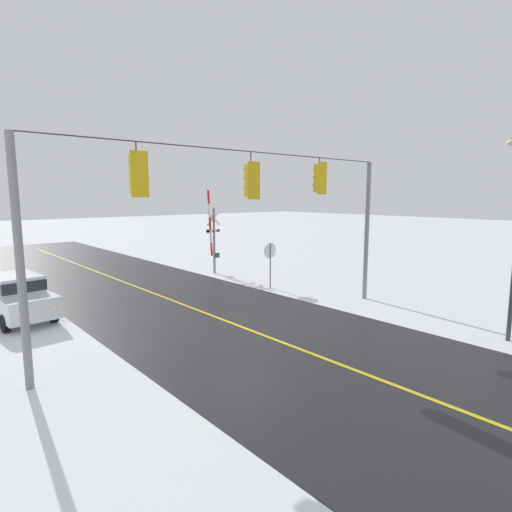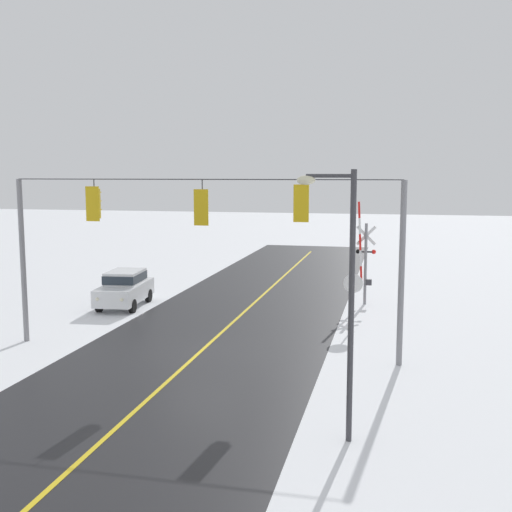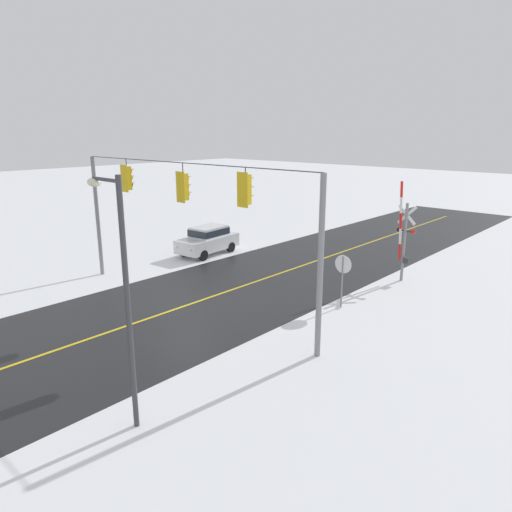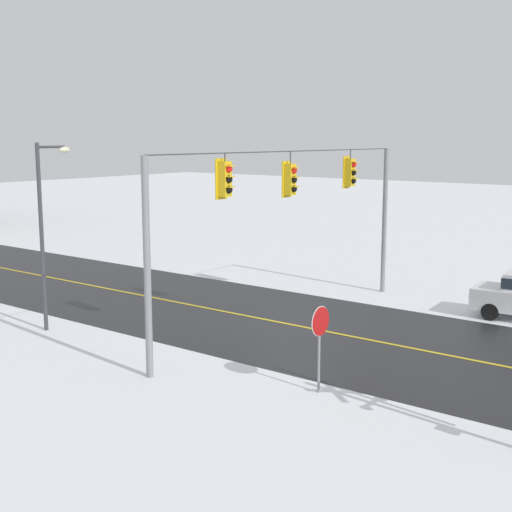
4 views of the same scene
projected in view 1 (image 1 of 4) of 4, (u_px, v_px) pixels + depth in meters
ground_plane at (248, 330)px, 14.80m from camera, size 160.00×160.00×0.00m
road_asphalt at (402, 388)px, 10.29m from camera, size 9.00×80.00×0.01m
lane_centre_line at (402, 388)px, 10.29m from camera, size 0.14×72.00×0.01m
signal_span at (247, 210)px, 14.18m from camera, size 14.20×0.47×6.22m
stop_sign at (270, 255)px, 21.22m from camera, size 0.80×0.09×2.35m
railroad_crossing at (213, 235)px, 25.27m from camera, size 0.98×0.31×5.05m
parked_car_white at (17, 295)px, 15.87m from camera, size 2.15×4.32×1.74m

